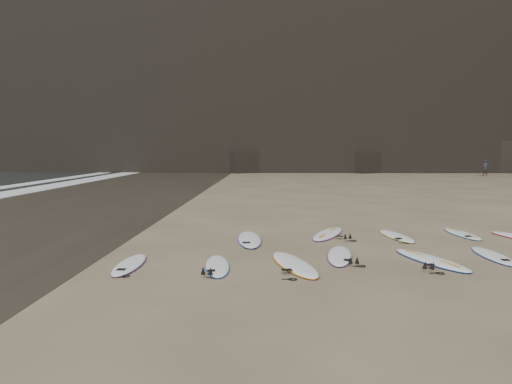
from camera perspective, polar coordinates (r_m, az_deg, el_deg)
ground at (r=12.95m, az=14.15°, el=-7.36°), size 240.00×240.00×0.00m
wet_sand at (r=24.70m, az=-22.88°, el=-1.77°), size 12.00×200.00×0.01m
surfboard_0 at (r=11.68m, az=-4.44°, el=-8.36°), size 0.79×2.26×0.08m
surfboard_1 at (r=11.80m, az=4.38°, el=-8.17°), size 1.36×2.85×0.10m
surfboard_2 at (r=12.88m, az=9.54°, el=-7.14°), size 0.94×2.51×0.09m
surfboard_3 at (r=12.93m, az=19.35°, el=-7.28°), size 1.52×2.77×0.10m
surfboard_4 at (r=14.03m, az=25.48°, el=-6.57°), size 0.56×2.30×0.08m
surfboard_5 at (r=14.92m, az=-0.75°, el=-5.39°), size 0.88×2.80×0.10m
surfboard_6 at (r=16.03m, az=8.22°, el=-4.72°), size 1.55×2.74×0.10m
surfboard_7 at (r=16.11m, az=15.74°, el=-4.83°), size 0.92×2.38×0.08m
surfboard_8 at (r=17.18m, az=22.49°, el=-4.43°), size 0.74×2.27×0.08m
surfboard_11 at (r=12.13m, az=-14.25°, el=-8.00°), size 0.57×2.28×0.08m
person_a at (r=55.47m, az=24.76°, el=2.53°), size 0.65×0.48×1.64m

